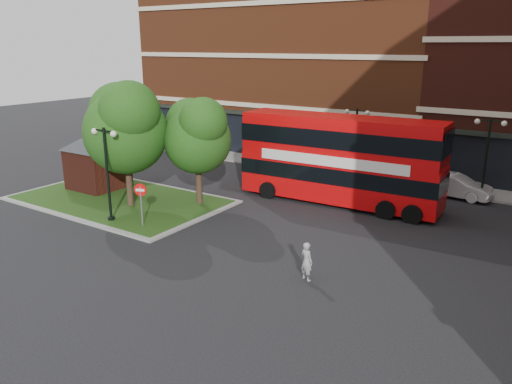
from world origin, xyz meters
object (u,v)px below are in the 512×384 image
Objects in this scene: bus at (340,154)px; car_white at (455,186)px; car_silver at (300,159)px; woman at (307,261)px.

bus is 2.75× the size of car_white.
bus reaches higher than car_silver.
bus is at bearing 137.34° from car_white.
car_silver reaches higher than car_white.
bus is 2.59× the size of car_silver.
car_silver is 1.07× the size of car_white.
woman is 0.35× the size of car_silver.
woman is at bearing -74.57° from bus.
woman is 0.37× the size of car_white.
car_silver is (-5.89, 6.11, -2.15)m from bus.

